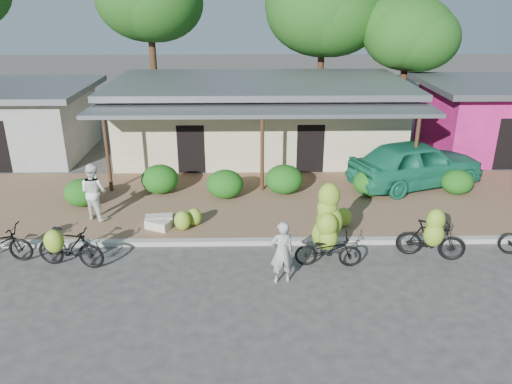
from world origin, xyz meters
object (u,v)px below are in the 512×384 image
bike_right (431,237)px  vendor (282,252)px  sack_near (159,220)px  sack_far (158,225)px  teal_van (416,163)px  bystander (94,192)px  bike_center (328,233)px  tree_near_right (404,31)px  bike_left (69,247)px  tree_center_right (320,7)px

bike_right → vendor: size_ratio=1.14×
sack_near → sack_far: sack_near is taller
bike_right → sack_near: size_ratio=2.28×
vendor → teal_van: 8.52m
bystander → sack_far: bearing=-173.4°
sack_near → teal_van: (9.16, 3.28, 0.73)m
bike_center → bike_right: 2.89m
vendor → bystander: size_ratio=0.92×
tree_near_right → vendor: 16.83m
bystander → bike_left: bearing=120.2°
sack_far → bystander: size_ratio=0.40×
bike_center → sack_far: bearing=73.4°
tree_near_right → vendor: (-7.00, -14.68, -4.31)m
bike_right → sack_far: bike_right is taller
sack_near → vendor: bearing=-41.3°
bike_left → bike_right: size_ratio=1.03×
tree_near_right → bike_center: size_ratio=3.11×
sack_near → bike_left: bearing=-129.8°
bike_left → teal_van: size_ratio=0.38×
bystander → tree_near_right: bearing=-111.2°
bike_right → bike_left: bearing=108.8°
bike_left → sack_far: 2.94m
tree_center_right → vendor: size_ratio=4.99×
tree_near_right → vendor: size_ratio=4.04×
sack_near → bike_center: bearing=-23.4°
tree_near_right → sack_near: tree_near_right is taller
tree_near_right → bike_right: tree_near_right is taller
bike_right → bystander: 10.36m
bike_left → teal_van: (11.18, 5.69, 0.37)m
bike_right → sack_near: bearing=92.0°
tree_center_right → bystander: size_ratio=4.57×
tree_center_right → bike_center: bearing=-96.1°
bike_left → sack_far: (2.03, 2.09, -0.37)m
bike_left → teal_van: 12.55m
bike_center → bike_right: (2.88, -0.00, -0.15)m
sack_near → tree_near_right: bearing=47.0°
bike_center → bystander: bike_center is taller
tree_center_right → bystander: tree_center_right is taller
tree_near_right → tree_center_right: bearing=153.4°
bike_center → bystander: 7.61m
tree_center_right → sack_far: size_ratio=11.37×
bike_right → bystander: size_ratio=1.04×
tree_near_right → sack_near: 16.40m
bike_center → vendor: bearing=132.2°
tree_near_right → teal_van: (-1.51, -8.18, -4.16)m
bystander → tree_center_right: bearing=-95.9°
bystander → bike_center: bearing=-172.4°
bike_right → vendor: bearing=121.5°
sack_far → vendor: (3.66, -2.90, 0.59)m
tree_center_right → sack_near: 16.15m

